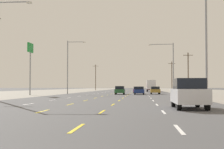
% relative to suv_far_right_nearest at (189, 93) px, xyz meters
% --- Properties ---
extents(ground_plane, '(572.00, 572.00, 0.00)m').
position_rel_suv_far_right_nearest_xyz_m(ground_plane, '(-7.12, 48.40, -1.03)').
color(ground_plane, '#4C4C4F').
extents(lot_apron_left, '(28.00, 440.00, 0.01)m').
position_rel_suv_far_right_nearest_xyz_m(lot_apron_left, '(-31.87, 48.40, -1.02)').
color(lot_apron_left, gray).
rests_on(lot_apron_left, ground).
extents(lane_markings, '(10.64, 227.60, 0.01)m').
position_rel_suv_far_right_nearest_xyz_m(lane_markings, '(-7.12, 86.90, -1.02)').
color(lane_markings, white).
rests_on(lane_markings, ground).
extents(suv_far_right_nearest, '(1.98, 4.90, 1.98)m').
position_rel_suv_far_right_nearest_xyz_m(suv_far_right_nearest, '(0.00, 0.00, 0.00)').
color(suv_far_right_nearest, silver).
rests_on(suv_far_right_nearest, ground).
extents(sedan_inner_right_near, '(1.80, 4.50, 1.46)m').
position_rel_suv_far_right_nearest_xyz_m(sedan_inner_right_near, '(-3.40, 37.88, -0.27)').
color(sedan_inner_right_near, navy).
rests_on(sedan_inner_right_near, ground).
extents(hatchback_center_turn_mid, '(1.72, 3.90, 1.54)m').
position_rel_suv_far_right_nearest_xyz_m(hatchback_center_turn_mid, '(-6.97, 38.56, -0.24)').
color(hatchback_center_turn_mid, '#235B2D').
rests_on(hatchback_center_turn_mid, ground).
extents(sedan_far_right_midfar, '(1.80, 4.50, 1.46)m').
position_rel_suv_far_right_nearest_xyz_m(sedan_far_right_midfar, '(-0.35, 41.84, -0.27)').
color(sedan_far_right_midfar, '#B28C33').
rests_on(sedan_far_right_midfar, ground).
extents(sedan_inner_right_far, '(1.80, 4.50, 1.46)m').
position_rel_suv_far_right_nearest_xyz_m(sedan_inner_right_far, '(-3.81, 50.11, -0.27)').
color(sedan_inner_right_far, '#4C196B').
rests_on(sedan_inner_right_far, ground).
extents(box_truck_far_right_farther, '(2.40, 7.20, 3.23)m').
position_rel_suv_far_right_nearest_xyz_m(box_truck_far_right_farther, '(-0.23, 70.36, 0.81)').
color(box_truck_far_right_farther, maroon).
rests_on(box_truck_far_right_farther, ground).
extents(sedan_inner_right_farthest, '(1.80, 4.50, 1.46)m').
position_rel_suv_far_right_nearest_xyz_m(sedan_inner_right_farthest, '(-3.60, 75.05, -0.27)').
color(sedan_inner_right_farthest, '#4C196B').
rests_on(sedan_inner_right_farthest, ground).
extents(pole_sign_left_row_1, '(0.24, 2.49, 8.95)m').
position_rel_suv_far_right_nearest_xyz_m(pole_sign_left_row_1, '(-22.10, 33.00, 5.92)').
color(pole_sign_left_row_1, gray).
rests_on(pole_sign_left_row_1, ground).
extents(streetlight_left_row_0, '(3.49, 0.26, 10.12)m').
position_rel_suv_far_right_nearest_xyz_m(streetlight_left_row_0, '(-16.96, 9.46, 4.73)').
color(streetlight_left_row_0, gray).
rests_on(streetlight_left_row_0, ground).
extents(streetlight_right_row_0, '(4.49, 0.26, 10.87)m').
position_rel_suv_far_right_nearest_xyz_m(streetlight_right_row_0, '(2.60, 9.46, 5.24)').
color(streetlight_right_row_0, gray).
rests_on(streetlight_right_row_0, ground).
extents(streetlight_left_row_1, '(3.59, 0.26, 10.38)m').
position_rel_suv_far_right_nearest_xyz_m(streetlight_left_row_1, '(-16.95, 40.59, 4.88)').
color(streetlight_left_row_1, gray).
rests_on(streetlight_left_row_1, ground).
extents(streetlight_right_row_1, '(4.74, 0.26, 9.73)m').
position_rel_suv_far_right_nearest_xyz_m(streetlight_right_row_1, '(2.52, 40.59, 4.68)').
color(streetlight_right_row_1, gray).
rests_on(streetlight_right_row_1, ground).
extents(utility_pole_right_row_1, '(2.20, 0.26, 9.14)m').
position_rel_suv_far_right_nearest_xyz_m(utility_pole_right_row_1, '(7.58, 53.11, 3.74)').
color(utility_pole_right_row_1, brown).
rests_on(utility_pole_right_row_1, ground).
extents(utility_pole_right_row_2, '(2.20, 0.26, 9.14)m').
position_rel_suv_far_right_nearest_xyz_m(utility_pole_right_row_2, '(6.46, 79.94, 3.74)').
color(utility_pole_right_row_2, brown).
rests_on(utility_pole_right_row_2, ground).
extents(utility_pole_left_row_3, '(2.20, 0.26, 10.07)m').
position_rel_suv_far_right_nearest_xyz_m(utility_pole_left_row_3, '(-20.66, 105.05, 4.21)').
color(utility_pole_left_row_3, brown).
rests_on(utility_pole_left_row_3, ground).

